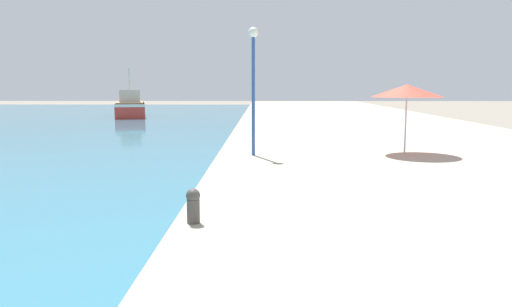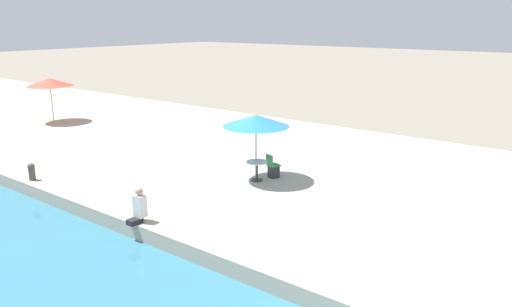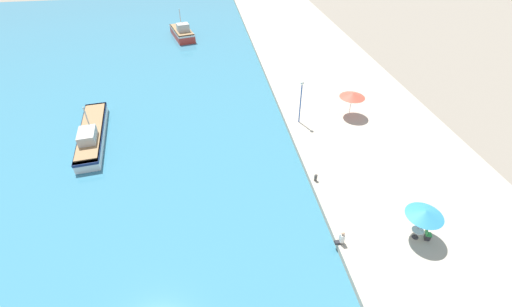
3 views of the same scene
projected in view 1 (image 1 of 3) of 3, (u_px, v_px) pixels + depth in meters
quay_promenade at (363, 129)px, 31.57m from camera, size 16.00×90.00×0.52m
fishing_boat_mid at (130, 107)px, 47.12m from camera, size 4.32×7.54×4.57m
cafe_umbrella_white at (407, 91)px, 18.30m from camera, size 2.61×2.61×2.56m
mooring_bollard at (193, 205)px, 9.22m from camera, size 0.26×0.26×0.65m
lamppost at (253, 69)px, 17.73m from camera, size 0.36×0.36×4.56m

